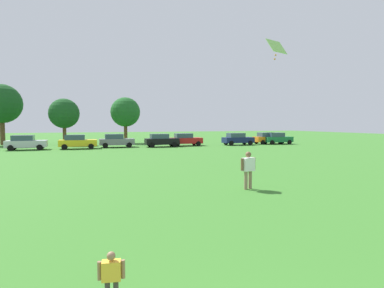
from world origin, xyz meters
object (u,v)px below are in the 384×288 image
(parked_car_red_5, at_px, (185,139))
(tree_center, at_px, (64,114))
(parked_car_black_4, at_px, (161,140))
(kite, at_px, (276,47))
(tree_far_right, at_px, (125,112))
(parked_car_gray_3, at_px, (116,141))
(tree_far_left, at_px, (1,104))
(parked_car_green_8, at_px, (277,138))
(parked_car_orange_7, at_px, (268,138))
(parked_car_silver_1, at_px, (26,142))
(parked_car_yellow_2, at_px, (77,142))
(child_kite_flyer, at_px, (111,274))
(parked_car_navy_6, at_px, (237,139))
(adult_bystander, at_px, (248,167))

(parked_car_red_5, height_order, tree_center, tree_center)
(parked_car_black_4, xyz_separation_m, tree_center, (-12.16, 8.24, 3.56))
(kite, bearing_deg, tree_far_right, 97.45)
(parked_car_gray_3, height_order, tree_far_left, tree_far_left)
(tree_far_left, bearing_deg, tree_far_right, -3.99)
(tree_far_right, bearing_deg, parked_car_green_8, -24.69)
(parked_car_orange_7, distance_m, tree_far_left, 38.32)
(tree_center, bearing_deg, parked_car_orange_7, -14.98)
(parked_car_red_5, bearing_deg, tree_far_left, 157.69)
(parked_car_red_5, bearing_deg, parked_car_black_4, -166.40)
(parked_car_silver_1, bearing_deg, kite, -55.85)
(parked_car_red_5, height_order, parked_car_orange_7, same)
(parked_car_gray_3, bearing_deg, parked_car_yellow_2, -166.46)
(kite, distance_m, parked_car_orange_7, 30.06)
(kite, distance_m, parked_car_green_8, 30.06)
(parked_car_black_4, relative_size, tree_far_left, 0.50)
(parked_car_red_5, height_order, tree_far_left, tree_far_left)
(parked_car_silver_1, bearing_deg, child_kite_flyer, -78.41)
(parked_car_gray_3, relative_size, parked_car_orange_7, 1.00)
(parked_car_gray_3, height_order, parked_car_navy_6, same)
(parked_car_silver_1, bearing_deg, adult_bystander, -63.10)
(parked_car_red_5, relative_size, tree_far_right, 0.61)
(child_kite_flyer, xyz_separation_m, parked_car_green_8, (25.96, 34.47, 0.30))
(child_kite_flyer, height_order, kite, kite)
(parked_car_black_4, bearing_deg, parked_car_orange_7, 2.30)
(kite, height_order, tree_far_right, kite)
(adult_bystander, height_order, parked_car_navy_6, adult_bystander)
(child_kite_flyer, distance_m, tree_center, 43.07)
(child_kite_flyer, xyz_separation_m, parked_car_navy_6, (19.59, 34.52, 0.30))
(parked_car_orange_7, bearing_deg, parked_car_navy_6, -173.05)
(kite, distance_m, tree_center, 35.36)
(parked_car_yellow_2, relative_size, tree_far_left, 0.50)
(child_kite_flyer, relative_size, parked_car_gray_3, 0.22)
(parked_car_red_5, distance_m, tree_center, 17.70)
(tree_center, bearing_deg, parked_car_green_8, -15.70)
(parked_car_navy_6, distance_m, tree_far_left, 33.51)
(parked_car_red_5, bearing_deg, tree_center, 154.78)
(child_kite_flyer, height_order, tree_far_right, tree_far_right)
(parked_car_navy_6, bearing_deg, parked_car_orange_7, 6.95)
(parked_car_yellow_2, relative_size, parked_car_black_4, 1.00)
(tree_far_left, bearing_deg, parked_car_red_5, -22.31)
(adult_bystander, relative_size, parked_car_black_4, 0.40)
(parked_car_red_5, xyz_separation_m, parked_car_orange_7, (12.68, -0.20, 0.00))
(parked_car_orange_7, height_order, tree_center, tree_center)
(adult_bystander, xyz_separation_m, parked_car_navy_6, (12.94, 26.92, -0.17))
(tree_far_right, bearing_deg, tree_far_left, 176.01)
(parked_car_silver_1, height_order, parked_car_black_4, same)
(parked_car_yellow_2, bearing_deg, adult_bystander, -73.00)
(parked_car_silver_1, distance_m, tree_far_right, 15.90)
(kite, relative_size, parked_car_navy_6, 0.31)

